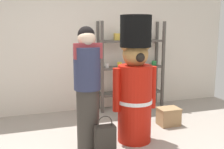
% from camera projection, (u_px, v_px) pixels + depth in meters
% --- Properties ---
extents(back_wall, '(6.40, 0.12, 2.60)m').
position_uv_depth(back_wall, '(81.00, 45.00, 5.09)').
color(back_wall, silver).
rests_on(back_wall, ground_plane).
extents(merchandise_shelf, '(1.34, 0.35, 1.76)m').
position_uv_depth(merchandise_shelf, '(131.00, 65.00, 5.25)').
color(merchandise_shelf, '#4C4742').
rests_on(merchandise_shelf, ground_plane).
extents(teddy_bear_guard, '(0.66, 0.50, 1.79)m').
position_uv_depth(teddy_bear_guard, '(135.00, 83.00, 3.66)').
color(teddy_bear_guard, red).
rests_on(teddy_bear_guard, ground_plane).
extents(person_shopper, '(0.37, 0.35, 1.64)m').
position_uv_depth(person_shopper, '(87.00, 87.00, 3.42)').
color(person_shopper, '#38332D').
rests_on(person_shopper, ground_plane).
extents(shopping_bag, '(0.26, 0.15, 0.52)m').
position_uv_depth(shopping_bag, '(105.00, 140.00, 3.36)').
color(shopping_bag, '#332D28').
rests_on(shopping_bag, ground_plane).
extents(display_crate, '(0.36, 0.27, 0.30)m').
position_uv_depth(display_crate, '(169.00, 116.00, 4.39)').
color(display_crate, '#9E7A51').
rests_on(display_crate, ground_plane).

